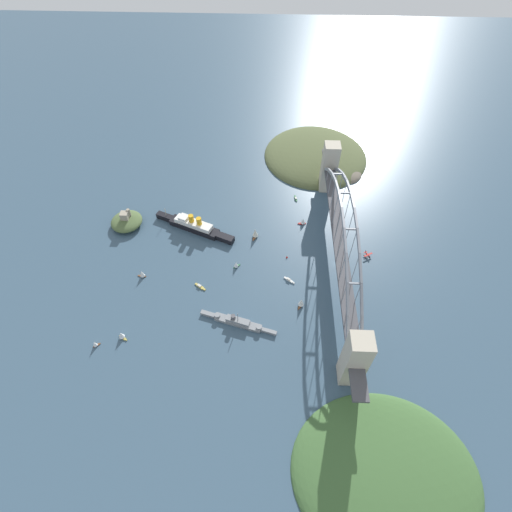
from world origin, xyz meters
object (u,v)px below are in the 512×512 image
Objects in this scene: ocean_liner at (194,226)px; small_boat_8 at (296,198)px; harbor_arch_bridge at (340,242)px; small_boat_7 at (301,302)px; naval_cruiser at (237,322)px; small_boat_4 at (303,221)px; fort_island_mid_harbor at (127,221)px; small_boat_9 at (255,233)px; small_boat_1 at (236,264)px; channel_marker_buoy at (287,257)px; small_boat_2 at (289,280)px; small_boat_3 at (121,335)px; small_boat_6 at (142,274)px; small_boat_5 at (200,286)px; seaplane_taxiing_near_bridge at (367,255)px; small_boat_0 at (95,344)px.

small_boat_8 is (54.10, -110.76, -4.77)m from ocean_liner.
small_boat_7 is at bearing 145.22° from harbor_arch_bridge.
naval_cruiser is 142.14m from small_boat_4.
fort_island_mid_harbor is 141.48m from small_boat_9.
small_boat_1 is 2.94× the size of channel_marker_buoy.
small_boat_2 is 119.40m from small_boat_8.
small_boat_9 is at bearing -41.62° from small_boat_3.
small_boat_1 is 0.75× the size of small_boat_7.
small_boat_3 is (-17.95, 98.78, 1.43)m from naval_cruiser.
harbor_arch_bridge reaches higher than small_boat_6.
small_boat_1 is 41.87m from small_boat_5.
seaplane_taxiing_near_bridge is at bearing -99.65° from ocean_liner.
seaplane_taxiing_near_bridge is at bearing -74.75° from small_boat_5.
naval_cruiser is at bearing -132.49° from fort_island_mid_harbor.
small_boat_3 is at bearing 115.28° from harbor_arch_bridge.
fort_island_mid_harbor is 3.85× the size of small_boat_3.
seaplane_taxiing_near_bridge is 82.21m from channel_marker_buoy.
small_boat_3 is (-90.34, 191.27, -28.12)m from harbor_arch_bridge.
ocean_liner reaches higher than small_boat_2.
seaplane_taxiing_near_bridge is (-35.22, -256.39, -3.30)m from fort_island_mid_harbor.
small_boat_2 is 79.91m from small_boat_4.
small_boat_7 is at bearing -100.11° from small_boat_6.
harbor_arch_bridge reaches higher than small_boat_0.
ocean_liner reaches higher than channel_marker_buoy.
ocean_liner is 7.83× the size of small_boat_5.
small_boat_0 is 0.84× the size of small_boat_4.
small_boat_2 is at bearing -105.76° from small_boat_1.
small_boat_5 is 4.18× the size of channel_marker_buoy.
ocean_liner is 120.24m from small_boat_2.
small_boat_4 reaches higher than small_boat_1.
naval_cruiser is 6.54× the size of small_boat_2.
seaplane_taxiing_near_bridge is 3.43× the size of channel_marker_buoy.
small_boat_3 is at bearing -67.03° from small_boat_0.
naval_cruiser is at bearing 123.32° from seaplane_taxiing_near_bridge.
small_boat_2 is (75.99, -165.83, -2.51)m from small_boat_0.
ocean_liner reaches higher than small_boat_4.
small_boat_7 is (39.15, -155.72, 0.82)m from small_boat_3.
ocean_liner is 77.76m from small_boat_5.
small_boat_8 is (95.96, 36.30, -31.65)m from harbor_arch_bridge.
small_boat_3 is at bearing -167.32° from fort_island_mid_harbor.
small_boat_7 is (-27.35, -153.37, 0.57)m from small_boat_6.
small_boat_7 is 1.02× the size of small_boat_8.
small_boat_1 is (-54.46, -123.54, -1.63)m from fort_island_mid_harbor.
small_boat_7 reaches higher than small_boat_6.
small_boat_5 is at bearing 45.34° from naval_cruiser.
small_boat_8 is at bearing 39.77° from seaplane_taxiing_near_bridge.
small_boat_8 is (186.30, -154.97, -3.52)m from small_boat_3.
seaplane_taxiing_near_bridge is 117.73m from small_boat_9.
small_boat_6 is (-78.98, 159.18, 0.69)m from small_boat_4.
seaplane_taxiing_near_bridge is 0.88× the size of small_boat_8.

